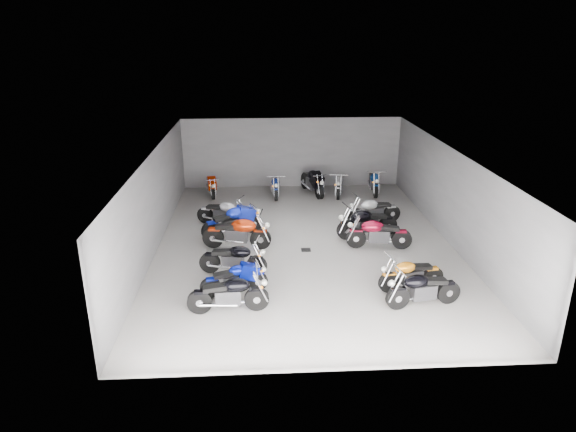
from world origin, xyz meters
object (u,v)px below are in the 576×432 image
motorcycle_left_a (229,294)px  motorcycle_back_d (313,182)px  motorcycle_left_e (233,222)px  motorcycle_right_f (374,211)px  motorcycle_left_f (223,213)px  motorcycle_back_c (275,186)px  motorcycle_left_b (235,279)px  motorcycle_right_b (411,274)px  motorcycle_right_d (378,234)px  motorcycle_right_e (367,223)px  motorcycle_back_a (211,185)px  drain_grate (306,250)px  motorcycle_back_e (339,184)px  motorcycle_left_d (238,233)px  motorcycle_right_a (423,289)px  motorcycle_left_c (234,259)px  motorcycle_back_f (374,182)px

motorcycle_left_a → motorcycle_back_d: (3.20, 10.05, 0.06)m
motorcycle_left_e → motorcycle_right_f: 5.35m
motorcycle_left_f → motorcycle_back_c: 4.02m
motorcycle_left_b → motorcycle_right_b: size_ratio=0.96×
motorcycle_right_d → motorcycle_right_e: motorcycle_right_e is taller
motorcycle_left_b → motorcycle_left_f: size_ratio=0.96×
motorcycle_right_f → motorcycle_back_d: bearing=14.6°
motorcycle_right_e → motorcycle_back_a: motorcycle_right_e is taller
drain_grate → motorcycle_back_c: (-0.83, 5.97, 0.47)m
motorcycle_right_f → motorcycle_back_e: motorcycle_right_f is taller
motorcycle_back_d → motorcycle_back_e: 1.18m
drain_grate → motorcycle_right_e: motorcycle_right_e is taller
motorcycle_left_f → motorcycle_back_d: bearing=154.8°
motorcycle_left_d → motorcycle_left_f: size_ratio=1.18×
drain_grate → motorcycle_right_b: (2.70, -2.91, 0.47)m
motorcycle_left_e → motorcycle_right_d: bearing=50.3°
motorcycle_back_c → motorcycle_back_e: bearing=179.2°
motorcycle_right_b → motorcycle_left_f: bearing=34.2°
motorcycle_left_b → motorcycle_left_e: (-0.23, 4.27, 0.09)m
motorcycle_right_a → motorcycle_right_e: motorcycle_right_e is taller
motorcycle_left_c → motorcycle_back_a: bearing=-158.4°
motorcycle_left_d → motorcycle_back_f: 8.34m
motorcycle_right_e → motorcycle_right_f: size_ratio=1.07×
motorcycle_right_b → motorcycle_back_c: size_ratio=0.98×
motorcycle_right_a → motorcycle_back_e: (-0.74, 9.83, -0.01)m
motorcycle_left_a → motorcycle_back_d: size_ratio=0.92×
motorcycle_left_d → motorcycle_right_f: size_ratio=1.11×
motorcycle_left_f → motorcycle_back_e: bearing=145.5°
motorcycle_back_a → motorcycle_back_f: 7.29m
motorcycle_right_f → motorcycle_back_e: bearing=-0.1°
motorcycle_left_e → motorcycle_right_b: motorcycle_left_e is taller
motorcycle_back_a → motorcycle_back_d: size_ratio=0.84×
motorcycle_back_c → motorcycle_back_a: bearing=-7.5°
motorcycle_left_d → motorcycle_right_a: size_ratio=1.11×
motorcycle_left_a → motorcycle_back_e: (4.36, 9.82, -0.02)m
drain_grate → motorcycle_back_a: motorcycle_back_a is taller
motorcycle_back_a → motorcycle_right_e: bearing=127.4°
motorcycle_left_f → motorcycle_right_e: 5.35m
drain_grate → motorcycle_left_a: motorcycle_left_a is taller
motorcycle_right_b → motorcycle_back_f: size_ratio=0.90×
motorcycle_back_a → motorcycle_back_d: motorcycle_back_d is taller
motorcycle_right_e → motorcycle_back_e: motorcycle_right_e is taller
motorcycle_left_e → motorcycle_left_c: bearing=-21.6°
motorcycle_left_d → motorcycle_back_f: size_ratio=1.06×
motorcycle_left_f → motorcycle_back_e: (4.91, 3.45, -0.00)m
motorcycle_left_c → motorcycle_right_b: motorcycle_left_c is taller
motorcycle_right_e → motorcycle_back_d: (-1.39, 5.19, 0.03)m
motorcycle_back_a → motorcycle_left_f: bearing=90.6°
drain_grate → motorcycle_back_a: bearing=120.2°
motorcycle_right_f → motorcycle_back_f: bearing=-24.8°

